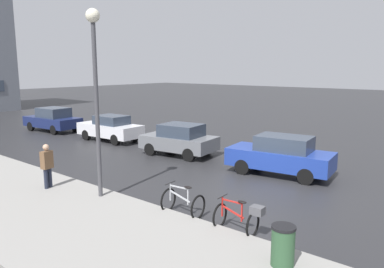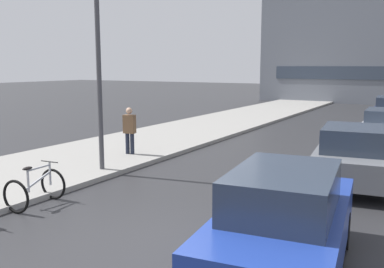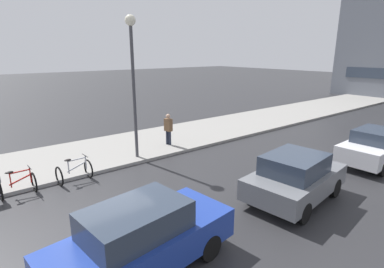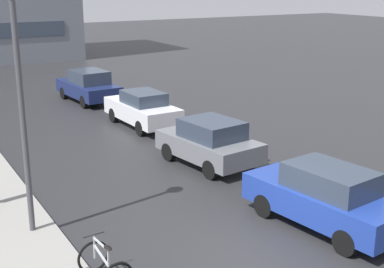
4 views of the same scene
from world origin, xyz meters
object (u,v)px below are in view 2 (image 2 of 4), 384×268
streetlamp (97,25)px  car_grey (355,156)px  bicycle_second (35,188)px  car_blue (284,222)px  pedestrian (130,130)px

streetlamp → car_grey: bearing=18.8°
bicycle_second → car_blue: car_blue is taller
car_grey → streetlamp: (-6.70, -2.29, 3.48)m
car_blue → bicycle_second: bearing=176.9°
pedestrian → car_blue: bearing=-37.1°
pedestrian → car_grey: bearing=0.9°
car_blue → car_grey: bearing=89.3°
car_blue → streetlamp: bearing=153.2°
bicycle_second → car_blue: bearing=-3.1°
bicycle_second → car_grey: (5.96, 5.33, 0.40)m
car_grey → pedestrian: size_ratio=2.27×
bicycle_second → pedestrian: size_ratio=0.70×
bicycle_second → car_blue: 5.91m
bicycle_second → streetlamp: bearing=103.7°
bicycle_second → pedestrian: pedestrian is taller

